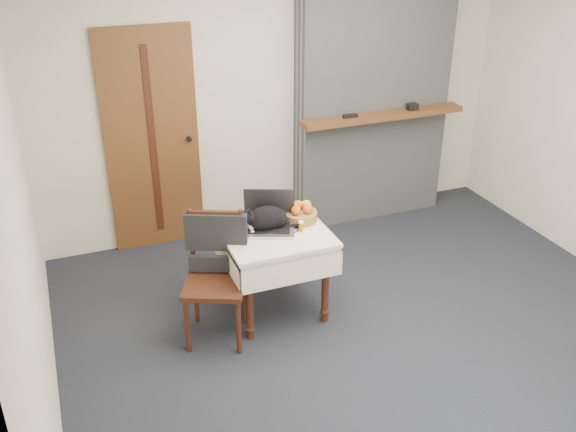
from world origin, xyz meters
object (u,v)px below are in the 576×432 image
cream_jar (239,236)px  fruit_basket (301,213)px  pill_bottle (301,226)px  laptop (269,219)px  chair (216,258)px  cat (267,218)px  door (152,142)px  side_table (274,243)px

cream_jar → fruit_basket: bearing=15.2°
pill_bottle → laptop: bearing=144.3°
laptop → chair: size_ratio=0.50×
cream_jar → fruit_basket: 0.56m
cat → fruit_basket: size_ratio=1.75×
laptop → fruit_basket: (0.27, 0.02, -0.01)m
door → cream_jar: 1.54m
cat → fruit_basket: bearing=7.0°
cat → cream_jar: size_ratio=5.63×
door → cream_jar: (0.33, -1.48, -0.26)m
side_table → laptop: 0.19m
door → pill_bottle: (0.80, -1.50, -0.26)m
pill_bottle → cream_jar: bearing=177.1°
door → chair: door is taller
cat → laptop: bearing=46.0°
cream_jar → pill_bottle: (0.47, -0.02, 0.00)m
cat → chair: size_ratio=0.46×
door → chair: size_ratio=2.08×
door → chair: (0.14, -1.52, -0.39)m
cat → cream_jar: (-0.25, -0.09, -0.05)m
cat → cream_jar: 0.27m
laptop → fruit_basket: size_ratio=1.88×
side_table → chair: 0.49m
door → cat: (0.58, -1.38, -0.21)m
side_table → laptop: (-0.02, 0.06, 0.18)m
door → side_table: 1.60m
pill_bottle → fruit_basket: bearing=68.7°
laptop → fruit_basket: 0.27m
fruit_basket → chair: bearing=-166.0°
pill_bottle → fruit_basket: fruit_basket is taller
cream_jar → chair: 0.23m
laptop → chair: 0.51m
pill_bottle → chair: size_ratio=0.08×
laptop → cream_jar: laptop is taller
door → side_table: bearing=-66.5°
side_table → cream_jar: 0.33m
door → cat: 1.51m
cream_jar → chair: bearing=-169.1°
door → cream_jar: bearing=-77.4°
fruit_basket → chair: size_ratio=0.26×
laptop → pill_bottle: 0.25m
laptop → chair: (-0.46, -0.16, -0.16)m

